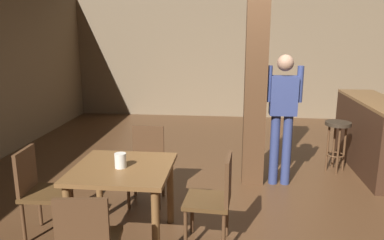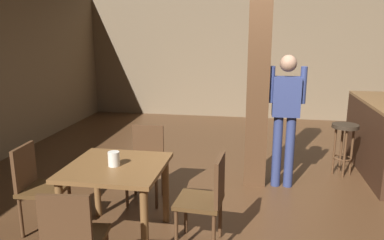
# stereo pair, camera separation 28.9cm
# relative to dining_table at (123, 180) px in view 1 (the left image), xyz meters

# --- Properties ---
(ground_plane) EXTENTS (10.80, 10.80, 0.00)m
(ground_plane) POSITION_rel_dining_table_xyz_m (1.30, 1.12, -0.63)
(ground_plane) COLOR #4C301C
(wall_back) EXTENTS (8.00, 0.10, 2.80)m
(wall_back) POSITION_rel_dining_table_xyz_m (1.30, 5.62, 0.77)
(wall_back) COLOR #756047
(wall_back) RESTS_ON ground_plane
(pillar) EXTENTS (0.28, 0.28, 2.80)m
(pillar) POSITION_rel_dining_table_xyz_m (1.31, 1.62, 0.77)
(pillar) COLOR #4C301C
(pillar) RESTS_ON ground_plane
(dining_table) EXTENTS (0.91, 0.91, 0.76)m
(dining_table) POSITION_rel_dining_table_xyz_m (0.00, 0.00, 0.00)
(dining_table) COLOR brown
(dining_table) RESTS_ON ground_plane
(chair_east) EXTENTS (0.45, 0.45, 0.89)m
(chair_east) POSITION_rel_dining_table_xyz_m (0.88, -0.00, -0.12)
(chair_east) COLOR #4C3319
(chair_east) RESTS_ON ground_plane
(chair_north) EXTENTS (0.44, 0.44, 0.89)m
(chair_north) POSITION_rel_dining_table_xyz_m (0.03, 0.89, -0.12)
(chair_north) COLOR #4C3319
(chair_north) RESTS_ON ground_plane
(chair_west) EXTENTS (0.44, 0.44, 0.89)m
(chair_west) POSITION_rel_dining_table_xyz_m (-0.85, 0.00, -0.12)
(chair_west) COLOR #4C3319
(chair_west) RESTS_ON ground_plane
(napkin_cup) EXTENTS (0.11, 0.11, 0.14)m
(napkin_cup) POSITION_rel_dining_table_xyz_m (-0.01, -0.03, 0.20)
(napkin_cup) COLOR silver
(napkin_cup) RESTS_ON dining_table
(standing_person) EXTENTS (0.47, 0.21, 1.72)m
(standing_person) POSITION_rel_dining_table_xyz_m (1.67, 1.57, 0.37)
(standing_person) COLOR navy
(standing_person) RESTS_ON ground_plane
(bar_counter) EXTENTS (0.56, 2.00, 1.04)m
(bar_counter) POSITION_rel_dining_table_xyz_m (3.00, 2.29, -0.10)
(bar_counter) COLOR brown
(bar_counter) RESTS_ON ground_plane
(bar_stool_near) EXTENTS (0.36, 0.36, 0.74)m
(bar_stool_near) POSITION_rel_dining_table_xyz_m (2.54, 2.13, -0.07)
(bar_stool_near) COLOR #2D2319
(bar_stool_near) RESTS_ON ground_plane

